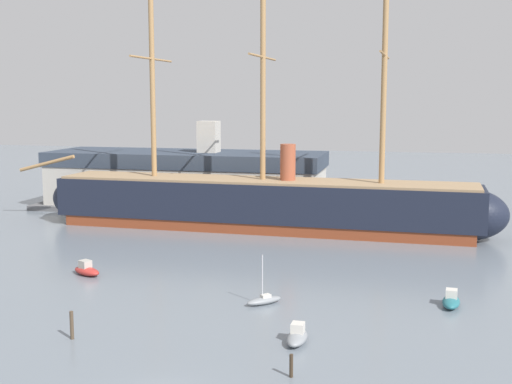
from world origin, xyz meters
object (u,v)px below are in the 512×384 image
Objects in this scene: motorboat_mid_right at (451,301)px; mooring_piling_left_pair at (291,366)px; sailboat_near_centre at (264,300)px; motorboat_mid_left at (87,270)px; sailboat_distant_centre at (337,214)px; mooring_piling_nearest at (72,325)px; dockside_warehouse_left at (186,180)px; tall_ship at (263,203)px; motorboat_foreground_right at (297,336)px; motorboat_far_left at (126,218)px.

motorboat_mid_right is 2.36× the size of mooring_piling_left_pair.
motorboat_mid_left is (-20.26, 5.47, 0.16)m from sailboat_near_centre.
sailboat_distant_centre reaches higher than mooring_piling_nearest.
dockside_warehouse_left is (-11.80, 60.63, 3.65)m from mooring_piling_nearest.
sailboat_distant_centre is (9.16, 11.94, -3.29)m from tall_ship.
dockside_warehouse_left reaches higher than motorboat_mid_right.
dockside_warehouse_left is at bearing 101.02° from mooring_piling_nearest.
mooring_piling_left_pair is at bearing -75.15° from tall_ship.
dockside_warehouse_left reaches higher than sailboat_near_centre.
sailboat_near_centre is at bearing -63.54° from dockside_warehouse_left.
mooring_piling_nearest is 0.04× the size of dockside_warehouse_left.
motorboat_foreground_right is 54.75m from motorboat_far_left.
tall_ship reaches higher than dockside_warehouse_left.
tall_ship is 44.32m from motorboat_foreground_right.
motorboat_mid_right is (36.58, -2.30, -0.01)m from motorboat_mid_left.
motorboat_mid_right is at bearing 27.63° from mooring_piling_nearest.
dockside_warehouse_left is (-25.68, 3.03, 4.29)m from sailboat_distant_centre.
dockside_warehouse_left is at bearing 116.46° from sailboat_near_centre.
mooring_piling_nearest is (-28.77, -15.06, 0.57)m from motorboat_mid_right.
motorboat_mid_right is at bearing -51.82° from tall_ship.
motorboat_foreground_right is 16.74m from motorboat_mid_right.
motorboat_far_left is (-33.52, 43.30, 0.06)m from motorboat_foreground_right.
motorboat_mid_left is 30.41m from motorboat_far_left.
motorboat_mid_left is (-12.52, -28.29, -3.21)m from tall_ship.
motorboat_mid_right is at bearing 45.16° from motorboat_foreground_right.
sailboat_near_centre is at bearing -50.02° from motorboat_far_left.
mooring_piling_nearest is at bearing -152.37° from motorboat_mid_right.
motorboat_foreground_right is 54.50m from sailboat_distant_centre.
motorboat_mid_left is 43.65m from dockside_warehouse_left.
motorboat_foreground_right is 17.27m from mooring_piling_nearest.
tall_ship is at bearing -127.50° from sailboat_distant_centre.
motorboat_foreground_right is at bearing 96.15° from mooring_piling_left_pair.
mooring_piling_nearest is (16.55, -46.48, 0.52)m from motorboat_far_left.
sailboat_distant_centre is 59.24m from mooring_piling_nearest.
motorboat_foreground_right is at bearing -62.62° from sailboat_near_centre.
tall_ship is at bearing -42.20° from dockside_warehouse_left.
motorboat_far_left is at bearing 124.59° from mooring_piling_left_pair.
motorboat_far_left is 60.23m from mooring_piling_left_pair.
mooring_piling_nearest is (7.81, -17.36, 0.56)m from motorboat_mid_left.
sailboat_near_centre is at bearing -169.00° from motorboat_mid_right.
tall_ship is 20.16× the size of motorboat_foreground_right.
motorboat_mid_left reaches higher than motorboat_mid_right.
tall_ship is 19.19× the size of motorboat_mid_right.
dockside_warehouse_left is (-24.26, 48.74, 4.37)m from sailboat_near_centre.
tall_ship is 13.11× the size of sailboat_distant_centre.
mooring_piling_nearest is at bearing -70.40° from motorboat_far_left.
mooring_piling_left_pair is at bearing -121.50° from motorboat_mid_right.
motorboat_mid_right is 32.48m from mooring_piling_nearest.
mooring_piling_nearest is at bearing -169.37° from motorboat_foreground_right.
dockside_warehouse_left reaches higher than motorboat_foreground_right.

